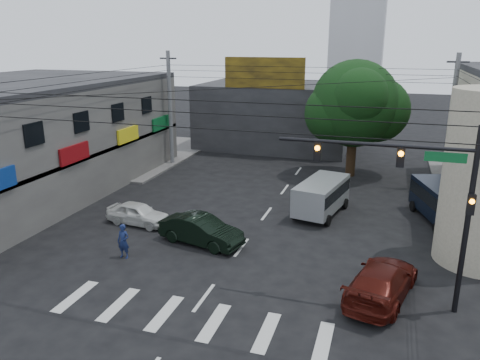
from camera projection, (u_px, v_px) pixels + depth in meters
The scene contains 15 objects.
ground at pixel (228, 265), 21.57m from camera, with size 160.00×160.00×0.00m, color black.
sidewalk_far_left at pixel (108, 152), 43.23m from camera, with size 16.00×16.00×0.15m, color #514F4C.
building_left at pixel (4, 141), 31.30m from camera, with size 14.00×24.00×7.00m, color #4B4946.
building_far at pixel (276, 115), 45.61m from camera, with size 14.00×10.00×6.00m, color #232326.
billboard at pixel (264, 73), 39.91m from camera, with size 7.00×0.30×2.60m, color olive.
street_tree at pixel (355, 104), 34.36m from camera, with size 6.40×6.40×8.70m.
traffic_gantry at pixel (421, 187), 16.99m from camera, with size 7.10×0.35×7.20m.
utility_pole_far_left at pixel (170, 109), 37.92m from camera, with size 0.32×0.32×9.20m, color #59595B.
utility_pole_far_right at pixel (450, 122), 31.80m from camera, with size 0.32×0.32×9.20m, color #59595B.
dark_sedan at pixel (201, 230), 23.67m from camera, with size 4.65×2.50×1.45m, color black.
white_compact at pixel (138, 213), 26.27m from camera, with size 3.78×1.84×1.24m, color silver.
maroon_sedan at pixel (382, 281), 18.65m from camera, with size 3.20×5.40×1.47m, color #3D0D08.
silver_minivan at pixel (321, 198), 27.68m from camera, with size 2.87×5.03×2.04m, color #93969A, non-canonical shape.
navy_van at pixel (443, 205), 26.39m from camera, with size 3.50×5.62×2.10m, color black, non-canonical shape.
traffic_officer at pixel (123, 241), 22.10m from camera, with size 0.62×0.41×1.67m, color #141F48.
Camera 1 is at (6.46, -18.45, 9.95)m, focal length 35.00 mm.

